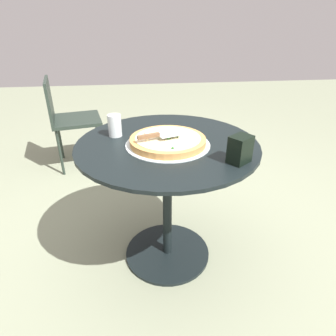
% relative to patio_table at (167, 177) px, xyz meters
% --- Properties ---
extents(ground_plane, '(10.00, 10.00, 0.00)m').
position_rel_patio_table_xyz_m(ground_plane, '(0.00, 0.00, -0.55)').
color(ground_plane, gray).
extents(patio_table, '(0.92, 0.92, 0.75)m').
position_rel_patio_table_xyz_m(patio_table, '(0.00, 0.00, 0.00)').
color(patio_table, black).
rests_on(patio_table, ground).
extents(pizza_on_tray, '(0.42, 0.42, 0.06)m').
position_rel_patio_table_xyz_m(pizza_on_tray, '(-0.00, 0.03, 0.22)').
color(pizza_on_tray, silver).
rests_on(pizza_on_tray, patio_table).
extents(pizza_server, '(0.21, 0.11, 0.02)m').
position_rel_patio_table_xyz_m(pizza_server, '(0.05, 0.05, 0.26)').
color(pizza_server, silver).
rests_on(pizza_server, pizza_on_tray).
extents(drinking_cup, '(0.07, 0.07, 0.11)m').
position_rel_patio_table_xyz_m(drinking_cup, '(0.26, -0.12, 0.26)').
color(drinking_cup, silver).
rests_on(drinking_cup, patio_table).
extents(napkin_dispenser, '(0.12, 0.12, 0.12)m').
position_rel_patio_table_xyz_m(napkin_dispenser, '(-0.29, 0.25, 0.26)').
color(napkin_dispenser, black).
rests_on(napkin_dispenser, patio_table).
extents(patio_chair_near, '(0.51, 0.51, 0.83)m').
position_rel_patio_table_xyz_m(patio_chair_near, '(0.78, -1.31, -0.05)').
color(patio_chair_near, '#26322A').
rests_on(patio_chair_near, ground).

